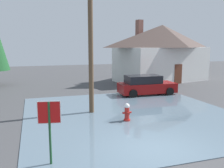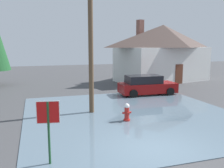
# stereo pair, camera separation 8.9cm
# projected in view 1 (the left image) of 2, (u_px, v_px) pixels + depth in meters

# --- Properties ---
(ground_plane) EXTENTS (80.00, 80.00, 0.10)m
(ground_plane) POSITION_uv_depth(u_px,v_px,m) (157.00, 151.00, 9.53)
(ground_plane) COLOR #424244
(flood_puddle) EXTENTS (11.87, 12.23, 0.03)m
(flood_puddle) POSITION_uv_depth(u_px,v_px,m) (131.00, 114.00, 14.27)
(flood_puddle) COLOR slate
(flood_puddle) RESTS_ON ground
(stop_sign_near) EXTENTS (0.74, 0.15, 2.19)m
(stop_sign_near) POSITION_uv_depth(u_px,v_px,m) (49.00, 120.00, 8.08)
(stop_sign_near) COLOR #1E4C28
(stop_sign_near) RESTS_ON ground
(fire_hydrant) EXTENTS (0.48, 0.41, 0.96)m
(fire_hydrant) POSITION_uv_depth(u_px,v_px,m) (127.00, 113.00, 12.95)
(fire_hydrant) COLOR #AD231E
(fire_hydrant) RESTS_ON ground
(utility_pole) EXTENTS (1.60, 0.28, 7.86)m
(utility_pole) POSITION_uv_depth(u_px,v_px,m) (91.00, 42.00, 14.01)
(utility_pole) COLOR brown
(utility_pole) RESTS_ON ground
(house) EXTENTS (11.38, 7.68, 6.54)m
(house) POSITION_uv_depth(u_px,v_px,m) (162.00, 52.00, 26.97)
(house) COLOR silver
(house) RESTS_ON ground
(parked_car) EXTENTS (4.58, 2.13, 1.56)m
(parked_car) POSITION_uv_depth(u_px,v_px,m) (146.00, 85.00, 19.81)
(parked_car) COLOR maroon
(parked_car) RESTS_ON ground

